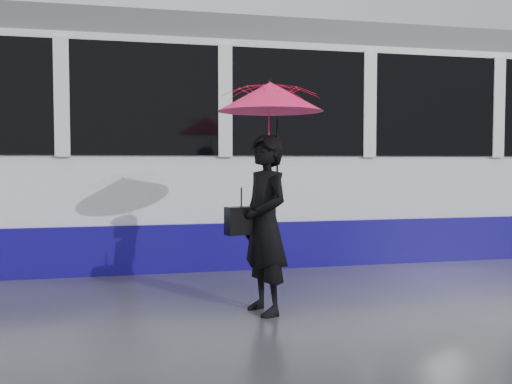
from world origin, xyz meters
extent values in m
plane|color=#28282D|center=(0.00, 0.00, 0.00)|extent=(90.00, 90.00, 0.00)
cube|color=#3F3D38|center=(0.00, 1.78, 0.01)|extent=(34.00, 0.07, 0.02)
cube|color=#3F3D38|center=(0.00, 3.22, 0.01)|extent=(34.00, 0.07, 0.02)
cube|color=white|center=(-0.34, 2.50, 1.52)|extent=(24.00, 2.40, 2.95)
cube|color=navy|center=(-0.34, 2.50, 0.31)|extent=(24.00, 2.56, 0.62)
cube|color=black|center=(-0.34, 2.50, 2.20)|extent=(23.00, 2.48, 1.40)
cube|color=#515458|center=(-0.34, 2.50, 3.17)|extent=(23.60, 2.20, 0.35)
imported|color=black|center=(1.16, -0.89, 0.83)|extent=(0.55, 0.70, 1.67)
imported|color=#E91373|center=(1.21, -0.89, 1.75)|extent=(1.13, 1.14, 0.83)
cone|color=#E91373|center=(1.21, -0.89, 2.02)|extent=(1.21, 1.21, 0.27)
cylinder|color=black|center=(1.21, -0.89, 2.17)|extent=(0.01, 0.01, 0.06)
cylinder|color=black|center=(1.28, -0.87, 1.44)|extent=(0.02, 0.02, 0.73)
cube|color=black|center=(0.94, -0.87, 0.87)|extent=(0.32, 0.21, 0.26)
cylinder|color=black|center=(0.94, -0.87, 1.09)|extent=(0.01, 0.01, 0.18)
camera|label=1|loc=(-0.11, -6.01, 1.41)|focal=40.00mm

